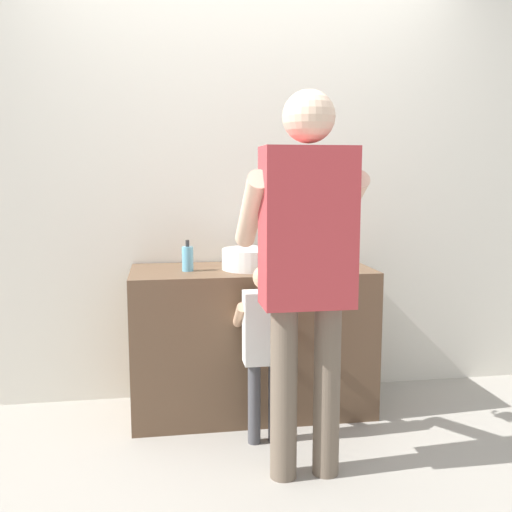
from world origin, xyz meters
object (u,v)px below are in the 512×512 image
Objects in this scene: adult_parent at (306,252)px; soap_bottle at (188,258)px; toothbrush_cup at (324,258)px; child_toddler at (264,338)px.

soap_bottle is at bearing 123.68° from adult_parent.
toothbrush_cup is 0.63m from child_toddler.
adult_parent reaches higher than toothbrush_cup.
soap_bottle is 0.61m from child_toddler.
toothbrush_cup is at bearing 43.15° from child_toddler.
toothbrush_cup is 0.74m from soap_bottle.
soap_bottle reaches higher than child_toddler.
adult_parent is at bearing -70.07° from child_toddler.
toothbrush_cup is 0.23× the size of child_toddler.
toothbrush_cup is 0.13× the size of adult_parent.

